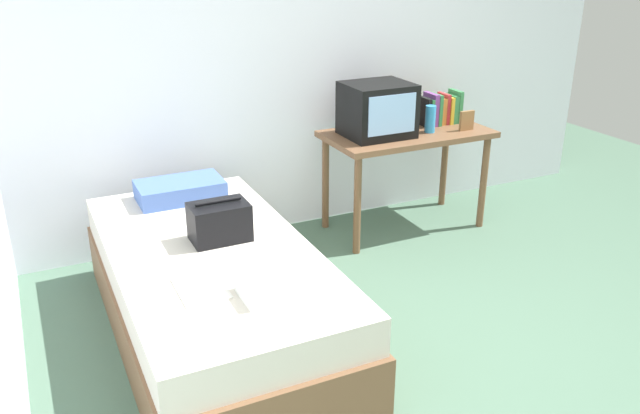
{
  "coord_description": "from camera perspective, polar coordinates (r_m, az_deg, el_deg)",
  "views": [
    {
      "loc": [
        -1.79,
        -2.16,
        1.96
      ],
      "look_at": [
        -0.27,
        1.02,
        0.51
      ],
      "focal_mm": 36.43,
      "sensor_mm": 36.0,
      "label": 1
    }
  ],
  "objects": [
    {
      "name": "water_bottle",
      "position": [
        4.6,
        9.66,
        7.63
      ],
      "size": [
        0.07,
        0.07,
        0.19
      ],
      "primitive_type": "cylinder",
      "color": "#3399DB",
      "rests_on": "desk"
    },
    {
      "name": "remote_dark",
      "position": [
        2.89,
        -5.51,
        -7.53
      ],
      "size": [
        0.04,
        0.16,
        0.02
      ],
      "primitive_type": "cube",
      "color": "black",
      "rests_on": "bed"
    },
    {
      "name": "folded_towel",
      "position": [
        2.89,
        -4.25,
        -6.96
      ],
      "size": [
        0.28,
        0.22,
        0.08
      ],
      "primitive_type": "cube",
      "color": "white",
      "rests_on": "bed"
    },
    {
      "name": "magazine",
      "position": [
        2.98,
        -10.42,
        -7.02
      ],
      "size": [
        0.21,
        0.29,
        0.01
      ],
      "primitive_type": "cube",
      "color": "white",
      "rests_on": "bed"
    },
    {
      "name": "book_row",
      "position": [
        4.83,
        10.45,
        8.45
      ],
      "size": [
        0.3,
        0.16,
        0.23
      ],
      "color": "black",
      "rests_on": "desk"
    },
    {
      "name": "wall_back",
      "position": [
        4.57,
        -2.35,
        13.98
      ],
      "size": [
        5.2,
        0.1,
        2.6
      ],
      "primitive_type": "cube",
      "color": "silver",
      "rests_on": "ground"
    },
    {
      "name": "desk",
      "position": [
        4.64,
        7.62,
        5.51
      ],
      "size": [
        1.16,
        0.6,
        0.73
      ],
      "color": "brown",
      "rests_on": "ground"
    },
    {
      "name": "pillow",
      "position": [
        4.0,
        -12.18,
        1.47
      ],
      "size": [
        0.51,
        0.3,
        0.11
      ],
      "primitive_type": "cube",
      "color": "#4766AD",
      "rests_on": "bed"
    },
    {
      "name": "ground_plane",
      "position": [
        3.42,
        11.8,
        -13.26
      ],
      "size": [
        8.0,
        8.0,
        0.0
      ],
      "primitive_type": "plane",
      "color": "#4C6B56"
    },
    {
      "name": "picture_frame",
      "position": [
        4.7,
        12.76,
        7.41
      ],
      "size": [
        0.11,
        0.02,
        0.14
      ],
      "primitive_type": "cube",
      "color": "olive",
      "rests_on": "desk"
    },
    {
      "name": "handbag",
      "position": [
        3.4,
        -8.82,
        -1.29
      ],
      "size": [
        0.3,
        0.2,
        0.22
      ],
      "color": "black",
      "rests_on": "bed"
    },
    {
      "name": "bed",
      "position": [
        3.47,
        -9.35,
        -7.45
      ],
      "size": [
        1.0,
        2.0,
        0.52
      ],
      "color": "brown",
      "rests_on": "ground"
    },
    {
      "name": "tv",
      "position": [
        4.44,
        5.05,
        8.51
      ],
      "size": [
        0.44,
        0.39,
        0.36
      ],
      "color": "black",
      "rests_on": "desk"
    }
  ]
}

